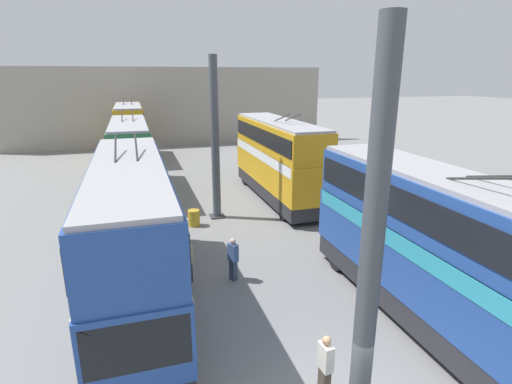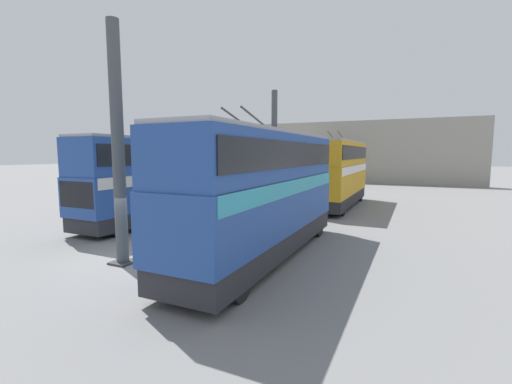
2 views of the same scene
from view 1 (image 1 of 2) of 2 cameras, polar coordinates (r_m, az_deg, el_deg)
depot_back_wall at (r=46.70m, az=-12.17°, el=11.79°), size 0.50×36.00×8.62m
support_column_near at (r=8.16m, az=16.04°, el=-9.74°), size 0.80×0.80×8.80m
support_column_far at (r=21.83m, az=-5.85°, el=7.08°), size 0.80×0.80×8.80m
bus_left_near at (r=13.49m, az=24.81°, el=-6.67°), size 11.40×2.54×5.60m
bus_left_far at (r=25.45m, az=3.18°, el=5.31°), size 10.94×2.54×5.69m
bus_right_near at (r=14.16m, az=-17.24°, el=-4.76°), size 11.30×2.54×5.65m
bus_right_mid at (r=28.08m, az=-17.49°, el=5.30°), size 9.82×2.54×5.44m
bus_right_far at (r=39.58m, az=-17.60°, el=8.59°), size 9.07×2.54×5.73m
person_aisle_foreground at (r=10.84m, az=9.86°, el=-23.17°), size 0.44×0.28×1.74m
person_aisle_midway at (r=15.76m, az=-3.29°, el=-9.40°), size 0.48×0.39×1.75m
person_by_right_row at (r=15.77m, az=-9.76°, el=-9.65°), size 0.40×0.48×1.74m
oil_drum at (r=21.61m, az=-8.87°, el=-3.68°), size 0.66×0.66×0.87m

